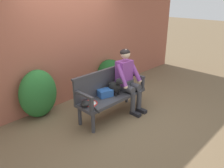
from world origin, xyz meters
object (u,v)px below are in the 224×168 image
person_seated (127,78)px  baseball_glove (85,104)px  dog_on_bench (115,86)px  tennis_racket (90,104)px  garden_bench (112,98)px  sports_bag (105,93)px

person_seated → baseball_glove: 1.12m
dog_on_bench → baseball_glove: (-0.74, 0.06, -0.14)m
tennis_racket → baseball_glove: 0.11m
dog_on_bench → person_seated: bearing=0.7°
person_seated → garden_bench: bearing=178.2°
person_seated → sports_bag: (-0.56, 0.09, -0.20)m
garden_bench → person_seated: bearing=-1.8°
person_seated → baseball_glove: (-1.10, 0.05, -0.23)m
person_seated → tennis_racket: (-1.00, 0.03, -0.26)m
person_seated → sports_bag: person_seated is taller
tennis_racket → sports_bag: (0.44, 0.06, 0.06)m
garden_bench → tennis_racket: size_ratio=2.63×
person_seated → tennis_racket: 1.03m
dog_on_bench → sports_bag: 0.25m
person_seated → tennis_racket: person_seated is taller
baseball_glove → sports_bag: (0.54, 0.04, 0.03)m
person_seated → baseball_glove: size_ratio=6.01×
dog_on_bench → tennis_racket: size_ratio=0.64×
garden_bench → baseball_glove: baseball_glove is taller
sports_bag → dog_on_bench: bearing=-26.2°
person_seated → baseball_glove: person_seated is taller
tennis_racket → person_seated: bearing=-1.6°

